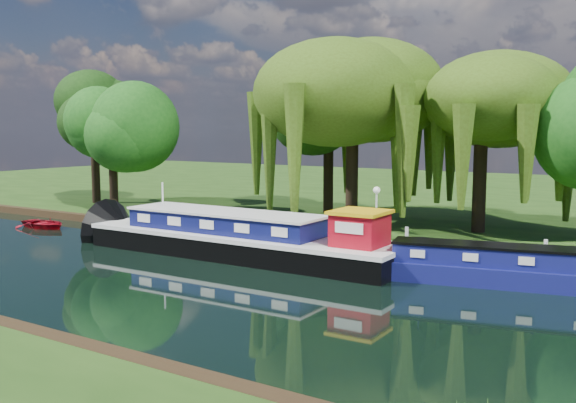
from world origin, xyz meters
The scene contains 13 objects.
ground centered at (0.00, 0.00, 0.00)m, with size 120.00×120.00×0.00m, color black.
far_bank centered at (0.00, 34.00, 0.23)m, with size 120.00×52.00×0.45m, color #1D3E11.
dutch_barge centered at (-3.57, 4.65, 0.83)m, with size 15.98×3.71×3.37m.
narrowboat centered at (7.84, 5.67, 0.58)m, with size 11.39×4.27×1.64m.
red_dinghy centered at (-18.62, 5.11, 0.00)m, with size 2.40×3.35×0.69m, color maroon.
willow_left centered at (-2.49, 13.62, 7.67)m, with size 8.30×8.30×9.95m.
willow_right centered at (4.37, 14.88, 6.73)m, with size 7.07×7.07×8.61m.
tree_far_left centered at (-18.31, 10.31, 6.04)m, with size 5.07×5.07×8.16m.
tree_far_back centered at (-23.18, 13.01, 6.49)m, with size 5.15×5.15×8.65m.
tree_far_mid centered at (-6.16, 17.47, 6.83)m, with size 5.66×5.66×9.27m.
lamppost centered at (0.50, 10.50, 2.42)m, with size 0.36×0.36×2.56m.
mooring_posts centered at (-0.50, 8.40, 0.95)m, with size 19.16×0.16×1.00m.
reeds_near centered at (6.87, -7.57, 0.55)m, with size 33.70×1.50×1.10m.
Camera 1 is at (14.04, -18.79, 5.97)m, focal length 40.00 mm.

